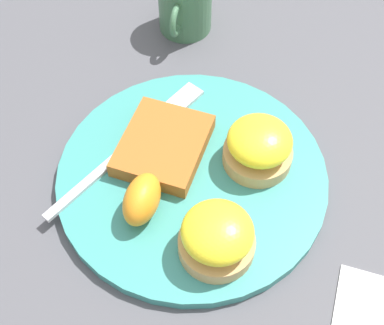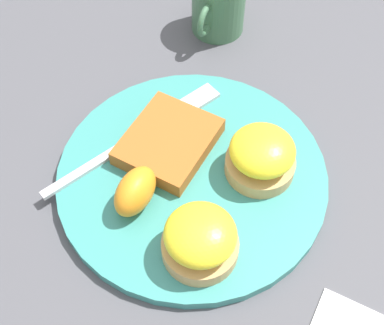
# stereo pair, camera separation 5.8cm
# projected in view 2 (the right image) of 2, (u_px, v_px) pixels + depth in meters

# --- Properties ---
(ground_plane) EXTENTS (1.10, 1.10, 0.00)m
(ground_plane) POSITION_uv_depth(u_px,v_px,m) (192.00, 180.00, 0.60)
(ground_plane) COLOR #4C4C51
(plate) EXTENTS (0.30, 0.30, 0.01)m
(plate) POSITION_uv_depth(u_px,v_px,m) (192.00, 176.00, 0.60)
(plate) COLOR teal
(plate) RESTS_ON ground_plane
(sandwich_benedict_left) EXTENTS (0.08, 0.08, 0.05)m
(sandwich_benedict_left) POSITION_uv_depth(u_px,v_px,m) (200.00, 239.00, 0.52)
(sandwich_benedict_left) COLOR tan
(sandwich_benedict_left) RESTS_ON plate
(sandwich_benedict_right) EXTENTS (0.08, 0.08, 0.05)m
(sandwich_benedict_right) POSITION_uv_depth(u_px,v_px,m) (261.00, 156.00, 0.57)
(sandwich_benedict_right) COLOR tan
(sandwich_benedict_right) RESTS_ON plate
(hashbrown_patty) EXTENTS (0.11, 0.10, 0.02)m
(hashbrown_patty) POSITION_uv_depth(u_px,v_px,m) (169.00, 142.00, 0.61)
(hashbrown_patty) COLOR #A85B22
(hashbrown_patty) RESTS_ON plate
(orange_wedge) EXTENTS (0.06, 0.04, 0.04)m
(orange_wedge) POSITION_uv_depth(u_px,v_px,m) (135.00, 191.00, 0.55)
(orange_wedge) COLOR orange
(orange_wedge) RESTS_ON plate
(fork) EXTENTS (0.23, 0.12, 0.00)m
(fork) POSITION_uv_depth(u_px,v_px,m) (146.00, 132.00, 0.62)
(fork) COLOR silver
(fork) RESTS_ON plate
(cup) EXTENTS (0.10, 0.07, 0.08)m
(cup) POSITION_uv_depth(u_px,v_px,m) (218.00, 4.00, 0.72)
(cup) COLOR #42704C
(cup) RESTS_ON ground_plane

